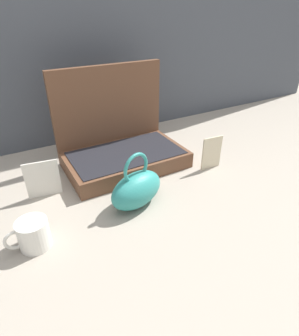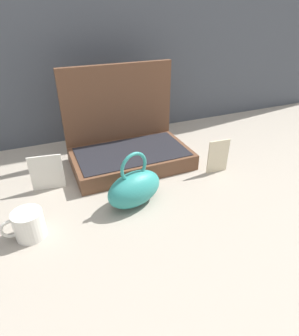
# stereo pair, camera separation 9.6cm
# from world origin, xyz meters

# --- Properties ---
(ground_plane) EXTENTS (6.00, 6.00, 0.00)m
(ground_plane) POSITION_xyz_m (0.00, 0.00, 0.00)
(ground_plane) COLOR #9E9384
(open_suitcase) EXTENTS (0.47, 0.30, 0.38)m
(open_suitcase) POSITION_xyz_m (0.02, 0.24, 0.09)
(open_suitcase) COLOR brown
(open_suitcase) RESTS_ON ground_plane
(teal_pouch_handbag) EXTENTS (0.22, 0.16, 0.19)m
(teal_pouch_handbag) POSITION_xyz_m (-0.06, -0.05, 0.06)
(teal_pouch_handbag) COLOR teal
(teal_pouch_handbag) RESTS_ON ground_plane
(coffee_mug) EXTENTS (0.12, 0.09, 0.09)m
(coffee_mug) POSITION_xyz_m (-0.39, -0.08, 0.04)
(coffee_mug) COLOR silver
(coffee_mug) RESTS_ON ground_plane
(info_card_left) EXTENTS (0.09, 0.01, 0.14)m
(info_card_left) POSITION_xyz_m (0.32, 0.01, 0.07)
(info_card_left) COLOR beige
(info_card_left) RESTS_ON ground_plane
(poster_card_right) EXTENTS (0.11, 0.02, 0.13)m
(poster_card_right) POSITION_xyz_m (-0.31, 0.15, 0.07)
(poster_card_right) COLOR silver
(poster_card_right) RESTS_ON ground_plane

